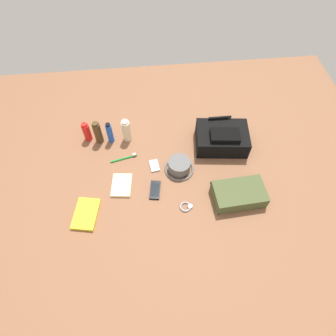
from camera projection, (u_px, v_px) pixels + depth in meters
The scene contains 14 objects.
ground_plane at pixel (168, 173), 1.71m from camera, with size 2.64×2.02×0.02m, color brown.
backpack at pixel (222, 138), 1.76m from camera, with size 0.34×0.26×0.15m.
toiletry_pouch at pixel (239, 194), 1.57m from camera, with size 0.29×0.22×0.08m.
bucket_hat at pixel (179, 166), 1.68m from camera, with size 0.18×0.18×0.08m.
sunscreen_spray at pixel (87, 132), 1.79m from camera, with size 0.05×0.05×0.14m.
cologne_bottle at pixel (98, 133), 1.76m from camera, with size 0.05×0.05×0.16m.
deodorant_spray at pixel (110, 133), 1.77m from camera, with size 0.04×0.04×0.15m.
lotion_bottle at pixel (126, 131), 1.77m from camera, with size 0.05×0.05×0.16m.
paperback_novel at pixel (86, 214), 1.53m from camera, with size 0.15×0.20×0.02m.
cell_phone at pixel (155, 190), 1.62m from camera, with size 0.07×0.13×0.01m.
media_player at pixel (154, 166), 1.72m from camera, with size 0.06×0.09×0.01m.
wristwatch at pixel (186, 207), 1.56m from camera, with size 0.07×0.06×0.01m.
toothbrush at pixel (125, 158), 1.75m from camera, with size 0.16×0.05×0.02m.
notepad at pixel (122, 185), 1.64m from camera, with size 0.11×0.15×0.02m, color beige.
Camera 1 is at (-0.09, -0.92, 1.42)m, focal length 30.55 mm.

